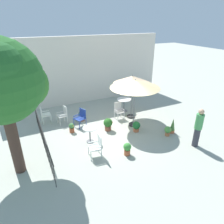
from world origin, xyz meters
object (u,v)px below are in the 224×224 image
object	(u,v)px
patio_umbrella_1	(132,80)
potted_plant_0	(127,148)
patio_chair_4	(44,114)
potted_plant_6	(173,126)
cafe_table_0	(124,103)
patio_chair_1	(97,145)
potted_plant_2	(136,126)
patio_chair_3	(63,114)
potted_plant_4	(168,130)
potted_plant_3	(82,116)
potted_plant_5	(72,127)
shade_tree	(1,81)
cafe_table_1	(90,132)
potted_plant_1	(108,124)
standing_person	(198,127)
patio_umbrella_0	(135,84)
patio_chair_0	(81,117)
patio_chair_2	(119,110)

from	to	relation	value
patio_umbrella_1	potted_plant_0	bearing A→B (deg)	-122.77
patio_chair_4	potted_plant_6	xyz separation A→B (m)	(5.44, -3.73, -0.14)
cafe_table_0	patio_chair_1	world-z (taller)	patio_chair_1
potted_plant_0	potted_plant_2	xyz separation A→B (m)	(1.33, 1.46, -0.01)
patio_chair_3	potted_plant_4	distance (m)	5.38
potted_plant_0	potted_plant_2	size ratio (longest dim) A/B	1.03
patio_chair_1	potted_plant_3	bearing A→B (deg)	83.02
potted_plant_5	shade_tree	bearing A→B (deg)	-142.23
cafe_table_0	potted_plant_6	size ratio (longest dim) A/B	1.07
cafe_table_1	potted_plant_0	bearing A→B (deg)	-56.11
patio_umbrella_1	potted_plant_6	bearing A→B (deg)	-68.27
shade_tree	patio_chair_4	world-z (taller)	shade_tree
shade_tree	cafe_table_0	world-z (taller)	shade_tree
shade_tree	potted_plant_1	size ratio (longest dim) A/B	7.34
potted_plant_2	potted_plant_5	size ratio (longest dim) A/B	1.10
patio_chair_1	potted_plant_6	bearing A→B (deg)	2.04
cafe_table_1	patio_chair_1	xyz separation A→B (m)	(-0.10, -1.11, 0.04)
potted_plant_3	standing_person	bearing A→B (deg)	-49.92
shade_tree	patio_chair_4	size ratio (longest dim) A/B	5.38
potted_plant_3	shade_tree	bearing A→B (deg)	-138.47
cafe_table_1	standing_person	xyz separation A→B (m)	(4.06, -2.27, 0.42)
patio_chair_3	potted_plant_4	xyz separation A→B (m)	(4.16, -3.40, -0.27)
patio_umbrella_0	potted_plant_6	size ratio (longest dim) A/B	3.20
cafe_table_1	standing_person	size ratio (longest dim) A/B	0.41
patio_chair_0	potted_plant_2	bearing A→B (deg)	-37.12
potted_plant_3	patio_chair_2	bearing A→B (deg)	-18.32
potted_plant_0	potted_plant_2	bearing A→B (deg)	47.68
patio_umbrella_0	potted_plant_6	distance (m)	2.72
potted_plant_1	potted_plant_2	size ratio (longest dim) A/B	1.21
patio_umbrella_1	potted_plant_3	size ratio (longest dim) A/B	4.53
patio_chair_0	standing_person	world-z (taller)	standing_person
patio_chair_3	potted_plant_3	distance (m)	1.00
shade_tree	patio_chair_2	bearing A→B (deg)	23.22
potted_plant_2	potted_plant_4	distance (m)	1.51
shade_tree	potted_plant_6	world-z (taller)	shade_tree
patio_chair_3	patio_chair_4	xyz separation A→B (m)	(-0.90, 0.45, -0.03)
patio_chair_1	potted_plant_4	xyz separation A→B (m)	(3.62, 0.03, -0.26)
shade_tree	potted_plant_4	distance (m)	7.17
shade_tree	standing_person	distance (m)	7.58
patio_chair_3	potted_plant_1	world-z (taller)	patio_chair_3
shade_tree	cafe_table_0	xyz separation A→B (m)	(5.89, 2.95, -2.84)
patio_umbrella_0	potted_plant_3	xyz separation A→B (m)	(-2.27, 1.68, -1.95)
shade_tree	potted_plant_2	world-z (taller)	shade_tree
patio_umbrella_1	potted_plant_2	distance (m)	2.46
cafe_table_0	potted_plant_3	size ratio (longest dim) A/B	1.55
potted_plant_3	standing_person	xyz separation A→B (m)	(3.76, -4.47, 0.64)
patio_chair_1	potted_plant_0	size ratio (longest dim) A/B	1.74
cafe_table_1	patio_chair_3	xyz separation A→B (m)	(-0.65, 2.32, 0.05)
potted_plant_0	patio_chair_0	bearing A→B (deg)	106.55
patio_chair_3	patio_umbrella_1	bearing A→B (deg)	-14.33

